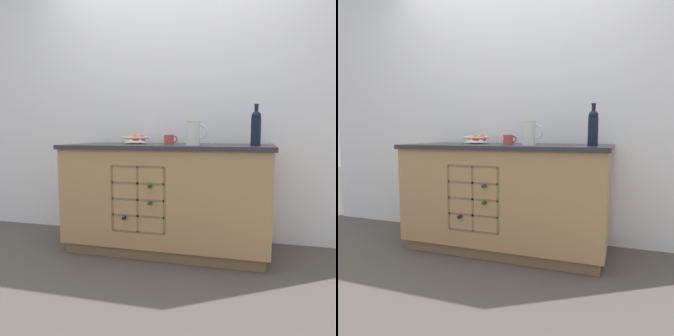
# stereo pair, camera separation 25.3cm
# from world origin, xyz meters

# --- Properties ---
(ground_plane) EXTENTS (14.00, 14.00, 0.00)m
(ground_plane) POSITION_xyz_m (0.00, 0.00, 0.00)
(ground_plane) COLOR #4C4742
(back_wall) EXTENTS (4.40, 0.06, 2.55)m
(back_wall) POSITION_xyz_m (0.00, 0.40, 1.27)
(back_wall) COLOR white
(back_wall) RESTS_ON ground_plane
(kitchen_island) EXTENTS (1.69, 0.71, 0.89)m
(kitchen_island) POSITION_xyz_m (-0.00, -0.00, 0.45)
(kitchen_island) COLOR brown
(kitchen_island) RESTS_ON ground_plane
(fruit_bowl) EXTENTS (0.24, 0.24, 0.08)m
(fruit_bowl) POSITION_xyz_m (-0.33, 0.13, 0.93)
(fruit_bowl) COLOR silver
(fruit_bowl) RESTS_ON kitchen_island
(white_pitcher) EXTENTS (0.17, 0.11, 0.19)m
(white_pitcher) POSITION_xyz_m (0.24, -0.14, 0.99)
(white_pitcher) COLOR silver
(white_pitcher) RESTS_ON kitchen_island
(ceramic_mug) EXTENTS (0.12, 0.09, 0.08)m
(ceramic_mug) POSITION_xyz_m (-0.02, 0.11, 0.93)
(ceramic_mug) COLOR #B7473D
(ceramic_mug) RESTS_ON kitchen_island
(standing_wine_bottle) EXTENTS (0.08, 0.08, 0.31)m
(standing_wine_bottle) POSITION_xyz_m (0.70, -0.03, 1.03)
(standing_wine_bottle) COLOR black
(standing_wine_bottle) RESTS_ON kitchen_island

